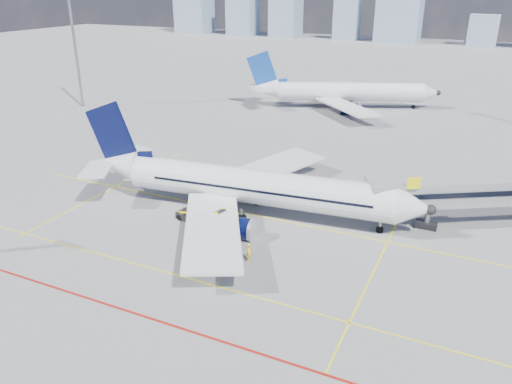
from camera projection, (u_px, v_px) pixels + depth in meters
ground at (225, 248)px, 48.19m from camera, size 420.00×420.00×0.00m
apron_markings at (198, 266)px, 45.15m from camera, size 90.00×35.12×0.01m
jet_bridge at (501, 192)px, 51.61m from camera, size 23.55×15.78×6.30m
floodlight_mast_nw at (74, 38)px, 97.81m from camera, size 3.20×0.61×25.45m
distant_skyline at (412, 10)px, 207.14m from camera, size 252.51×14.52×31.56m
main_aircraft at (243, 186)px, 54.51m from camera, size 39.48×34.35×11.54m
second_aircraft at (341, 92)px, 100.81m from camera, size 37.26×31.54×11.36m
baggage_tug at (223, 258)px, 45.16m from camera, size 2.20×1.44×1.47m
cargo_dolly at (216, 253)px, 45.41m from camera, size 3.52×1.83×1.86m
belt_loader at (196, 217)px, 53.05m from camera, size 6.54×3.06×2.63m
ramp_worker at (249, 253)px, 45.64m from camera, size 0.48×0.69×1.82m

